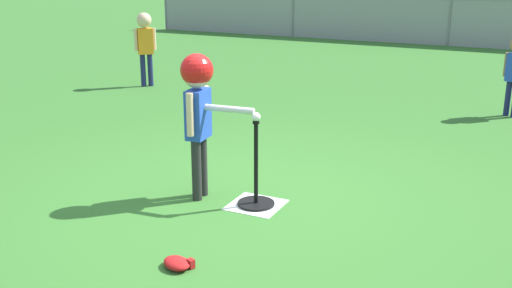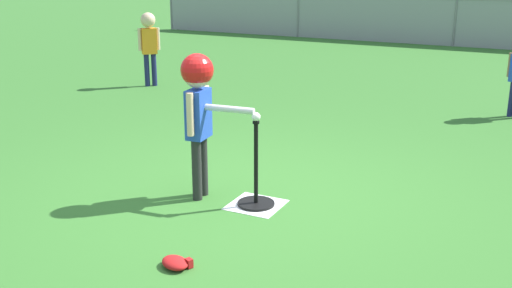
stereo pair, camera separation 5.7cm
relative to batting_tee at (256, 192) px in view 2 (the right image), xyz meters
The scene contains 8 objects.
ground_plane 0.20m from the batting_tee, 139.14° to the left, with size 60.00×60.00×0.00m, color #336B28.
home_plate 0.12m from the batting_tee, 153.43° to the left, with size 0.44×0.44×0.01m, color white.
batting_tee is the anchor object (origin of this frame).
baseball_on_tee 0.66m from the batting_tee, behind, with size 0.07×0.07×0.07m, color white.
batter_child 0.94m from the batting_tee, behind, with size 0.65×0.36×1.28m.
fielder_near_left 5.40m from the batting_tee, 135.26° to the left, with size 0.27×0.27×1.19m.
glove_by_plate 1.24m from the batting_tee, 90.24° to the right, with size 0.27×0.24×0.07m.
outfield_fence 10.82m from the batting_tee, 90.64° to the left, with size 16.06×0.06×1.15m.
Camera 2 is at (2.29, -4.47, 2.05)m, focal length 42.91 mm.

